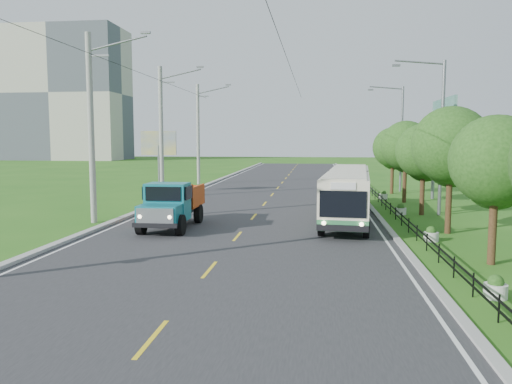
% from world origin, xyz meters
% --- Properties ---
extents(ground, '(240.00, 240.00, 0.00)m').
position_xyz_m(ground, '(0.00, 0.00, 0.00)').
color(ground, '#275E16').
rests_on(ground, ground).
extents(road, '(14.00, 120.00, 0.02)m').
position_xyz_m(road, '(0.00, 20.00, 0.01)').
color(road, '#28282B').
rests_on(road, ground).
extents(curb_left, '(0.40, 120.00, 0.15)m').
position_xyz_m(curb_left, '(-7.20, 20.00, 0.07)').
color(curb_left, '#9E9E99').
rests_on(curb_left, ground).
extents(curb_right, '(0.30, 120.00, 0.10)m').
position_xyz_m(curb_right, '(7.15, 20.00, 0.05)').
color(curb_right, '#9E9E99').
rests_on(curb_right, ground).
extents(edge_line_left, '(0.12, 120.00, 0.00)m').
position_xyz_m(edge_line_left, '(-6.65, 20.00, 0.02)').
color(edge_line_left, silver).
rests_on(edge_line_left, road).
extents(edge_line_right, '(0.12, 120.00, 0.00)m').
position_xyz_m(edge_line_right, '(6.65, 20.00, 0.02)').
color(edge_line_right, silver).
rests_on(edge_line_right, road).
extents(centre_dash, '(0.12, 2.20, 0.00)m').
position_xyz_m(centre_dash, '(0.00, 0.00, 0.02)').
color(centre_dash, yellow).
rests_on(centre_dash, road).
extents(railing_right, '(0.04, 40.00, 0.60)m').
position_xyz_m(railing_right, '(8.00, 14.00, 0.30)').
color(railing_right, black).
rests_on(railing_right, ground).
extents(pole_near, '(3.51, 0.32, 10.00)m').
position_xyz_m(pole_near, '(-8.26, 9.00, 5.09)').
color(pole_near, gray).
rests_on(pole_near, ground).
extents(pole_mid, '(3.51, 0.32, 10.00)m').
position_xyz_m(pole_mid, '(-8.26, 21.00, 5.09)').
color(pole_mid, gray).
rests_on(pole_mid, ground).
extents(pole_far, '(3.51, 0.32, 10.00)m').
position_xyz_m(pole_far, '(-8.26, 33.00, 5.09)').
color(pole_far, gray).
rests_on(pole_far, ground).
extents(tree_second, '(3.18, 3.26, 5.30)m').
position_xyz_m(tree_second, '(9.86, 2.14, 3.52)').
color(tree_second, '#382314').
rests_on(tree_second, ground).
extents(tree_third, '(3.60, 3.62, 6.00)m').
position_xyz_m(tree_third, '(9.86, 8.14, 3.99)').
color(tree_third, '#382314').
rests_on(tree_third, ground).
extents(tree_fourth, '(3.24, 3.31, 5.40)m').
position_xyz_m(tree_fourth, '(9.86, 14.14, 3.59)').
color(tree_fourth, '#382314').
rests_on(tree_fourth, ground).
extents(tree_fifth, '(3.48, 3.52, 5.80)m').
position_xyz_m(tree_fifth, '(9.86, 20.14, 3.85)').
color(tree_fifth, '#382314').
rests_on(tree_fifth, ground).
extents(tree_back, '(3.30, 3.36, 5.50)m').
position_xyz_m(tree_back, '(9.86, 26.14, 3.65)').
color(tree_back, '#382314').
rests_on(tree_back, ground).
extents(streetlight_mid, '(3.02, 0.20, 9.07)m').
position_xyz_m(streetlight_mid, '(10.64, 14.00, 4.90)').
color(streetlight_mid, slate).
rests_on(streetlight_mid, ground).
extents(streetlight_far, '(3.02, 0.20, 9.07)m').
position_xyz_m(streetlight_far, '(10.64, 28.00, 4.90)').
color(streetlight_far, slate).
rests_on(streetlight_far, ground).
extents(planter_front, '(0.64, 0.64, 0.67)m').
position_xyz_m(planter_front, '(8.60, -2.00, 0.29)').
color(planter_front, silver).
rests_on(planter_front, ground).
extents(planter_near, '(0.64, 0.64, 0.67)m').
position_xyz_m(planter_near, '(8.60, 6.00, 0.29)').
color(planter_near, silver).
rests_on(planter_near, ground).
extents(planter_mid, '(0.64, 0.64, 0.67)m').
position_xyz_m(planter_mid, '(8.60, 14.00, 0.29)').
color(planter_mid, silver).
rests_on(planter_mid, ground).
extents(planter_far, '(0.64, 0.64, 0.67)m').
position_xyz_m(planter_far, '(8.60, 22.00, 0.29)').
color(planter_far, silver).
rests_on(planter_far, ground).
extents(billboard_left, '(3.00, 0.20, 5.20)m').
position_xyz_m(billboard_left, '(-9.50, 24.00, 3.87)').
color(billboard_left, slate).
rests_on(billboard_left, ground).
extents(billboard_right, '(0.24, 6.00, 7.30)m').
position_xyz_m(billboard_right, '(12.30, 20.00, 5.34)').
color(billboard_right, slate).
rests_on(billboard_right, ground).
extents(apartment_near, '(28.00, 14.00, 30.00)m').
position_xyz_m(apartment_near, '(-55.00, 95.00, 15.00)').
color(apartment_near, '#B7B2A3').
rests_on(apartment_near, ground).
extents(apartment_far, '(24.00, 14.00, 26.00)m').
position_xyz_m(apartment_far, '(-80.00, 120.00, 13.00)').
color(apartment_far, '#B7B2A3').
rests_on(apartment_far, ground).
extents(bus, '(3.48, 14.02, 2.68)m').
position_xyz_m(bus, '(5.35, 12.16, 1.61)').
color(bus, '#307946').
rests_on(bus, ground).
extents(dump_truck, '(2.23, 5.59, 2.34)m').
position_xyz_m(dump_truck, '(-3.61, 7.86, 1.33)').
color(dump_truck, '#15717E').
rests_on(dump_truck, ground).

